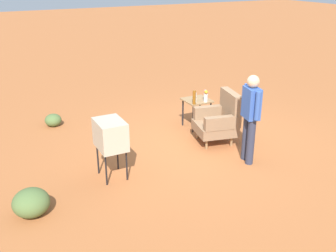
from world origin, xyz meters
name	(u,v)px	position (x,y,z in m)	size (l,w,h in m)	color
ground_plane	(206,143)	(0.00, 0.00, 0.00)	(60.00, 60.00, 0.00)	#AD6033
armchair	(220,119)	(0.07, 0.27, 0.50)	(0.91, 0.93, 1.06)	#937047
side_table	(197,104)	(-0.84, 0.28, 0.55)	(0.56, 0.56, 0.65)	black
tv_on_stand	(111,135)	(0.44, -2.17, 0.78)	(0.60, 0.45, 1.03)	black
person_standing	(251,114)	(1.03, 0.24, 0.94)	(0.56, 0.30, 1.64)	#2D3347
bottle_tall_amber	(194,97)	(-0.60, 0.06, 0.80)	(0.07, 0.07, 0.30)	brown
bottle_short_clear	(195,98)	(-0.71, 0.15, 0.75)	(0.06, 0.06, 0.20)	silver
flower_vase	(206,95)	(-0.62, 0.36, 0.80)	(0.15, 0.09, 0.27)	silver
shrub_near	(53,120)	(-2.38, -2.58, 0.14)	(0.37, 0.37, 0.29)	#516B38
shrub_lone	(31,203)	(0.97, -3.60, 0.21)	(0.53, 0.53, 0.41)	#516B38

